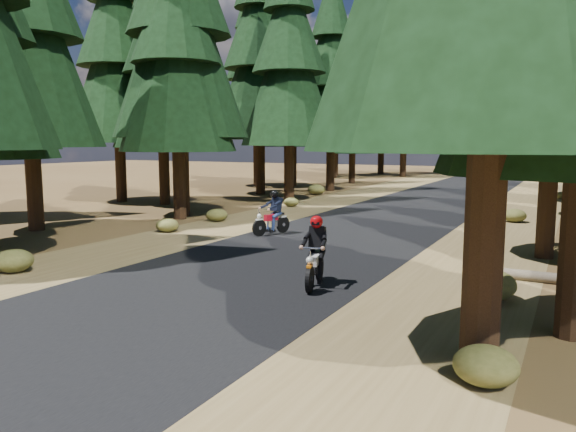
# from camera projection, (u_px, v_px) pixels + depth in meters

# --- Properties ---
(ground) EXTENTS (120.00, 120.00, 0.00)m
(ground) POSITION_uv_depth(u_px,v_px,m) (260.00, 268.00, 13.59)
(ground) COLOR #4D371B
(ground) RESTS_ON ground
(road) EXTENTS (6.00, 100.00, 0.01)m
(road) POSITION_uv_depth(u_px,v_px,m) (338.00, 237.00, 17.99)
(road) COLOR black
(road) RESTS_ON ground
(shoulder_l) EXTENTS (3.20, 100.00, 0.01)m
(shoulder_l) POSITION_uv_depth(u_px,v_px,m) (219.00, 227.00, 20.08)
(shoulder_l) COLOR brown
(shoulder_l) RESTS_ON ground
(shoulder_r) EXTENTS (3.20, 100.00, 0.01)m
(shoulder_r) POSITION_uv_depth(u_px,v_px,m) (489.00, 250.00, 15.89)
(shoulder_r) COLOR brown
(shoulder_r) RESTS_ON ground
(pine_forest) EXTENTS (34.59, 55.08, 16.32)m
(pine_forest) POSITION_uv_depth(u_px,v_px,m) (450.00, 54.00, 31.09)
(pine_forest) COLOR black
(pine_forest) RESTS_ON ground
(understory_shrubs) EXTENTS (14.86, 32.90, 0.61)m
(understory_shrubs) POSITION_uv_depth(u_px,v_px,m) (393.00, 228.00, 18.18)
(understory_shrubs) COLOR #474C1E
(understory_shrubs) RESTS_ON ground
(rider_lead) EXTENTS (0.88, 1.74, 1.49)m
(rider_lead) POSITION_uv_depth(u_px,v_px,m) (315.00, 263.00, 11.78)
(rider_lead) COLOR silver
(rider_lead) RESTS_ON road
(rider_follow) EXTENTS (0.98, 1.70, 1.45)m
(rider_follow) POSITION_uv_depth(u_px,v_px,m) (271.00, 220.00, 18.45)
(rider_follow) COLOR #9F0A1A
(rider_follow) RESTS_ON road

